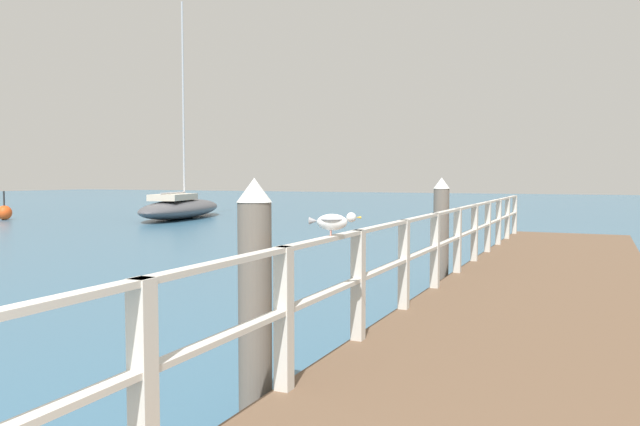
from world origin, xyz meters
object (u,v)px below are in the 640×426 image
boat_2 (181,208)px  channel_buoy (4,213)px  dock_piling_near (255,301)px  seagull_foreground (333,221)px  dock_piling_far (441,234)px

boat_2 → channel_buoy: size_ratio=7.77×
dock_piling_near → seagull_foreground: dock_piling_near is taller
dock_piling_far → seagull_foreground: size_ratio=4.41×
seagull_foreground → boat_2: 26.41m
seagull_foreground → channel_buoy: bearing=-140.0°
dock_piling_near → seagull_foreground: size_ratio=4.41×
seagull_foreground → dock_piling_near: bearing=-44.5°
dock_piling_near → boat_2: size_ratio=0.19×
dock_piling_near → channel_buoy: dock_piling_near is taller
dock_piling_far → boat_2: size_ratio=0.19×
dock_piling_near → boat_2: 26.72m
dock_piling_near → dock_piling_far: bearing=90.0°
seagull_foreground → channel_buoy: size_ratio=0.33×
dock_piling_far → boat_2: (-16.53, 14.32, -0.50)m
dock_piling_near → dock_piling_far: same height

